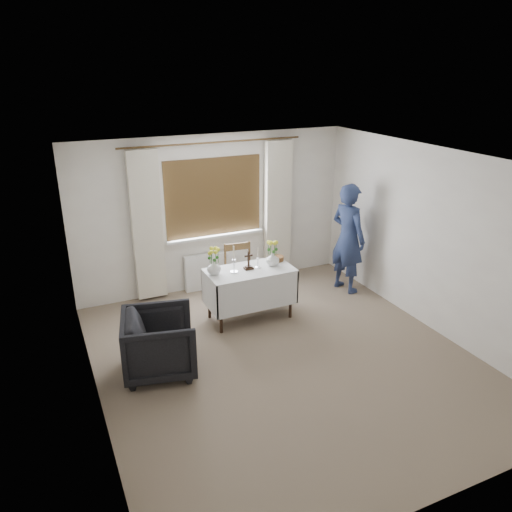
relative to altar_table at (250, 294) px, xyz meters
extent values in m
plane|color=gray|center=(-0.05, -1.19, -0.38)|extent=(5.00, 5.00, 0.00)
cube|color=white|center=(0.00, 0.00, 0.00)|extent=(1.24, 0.64, 0.76)
imported|color=black|center=(-1.53, -0.80, 0.01)|extent=(1.00, 0.99, 0.77)
imported|color=navy|center=(1.83, 0.26, 0.51)|extent=(0.56, 0.73, 1.78)
cube|color=silver|center=(-0.05, 1.23, -0.08)|extent=(1.10, 0.10, 0.60)
imported|color=silver|center=(-0.51, 0.06, 0.48)|extent=(0.25, 0.25, 0.20)
imported|color=silver|center=(0.37, 0.01, 0.48)|extent=(0.23, 0.23, 0.20)
cylinder|color=brown|center=(0.52, 0.15, 0.41)|extent=(0.21, 0.21, 0.07)
camera|label=1|loc=(-2.63, -5.96, 3.11)|focal=35.00mm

